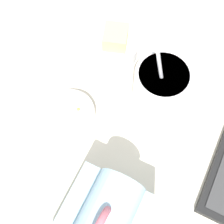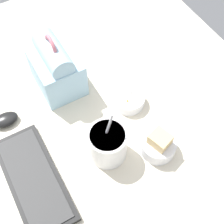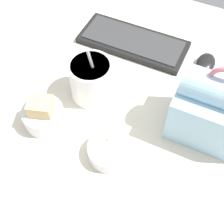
{
  "view_description": "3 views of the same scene",
  "coord_description": "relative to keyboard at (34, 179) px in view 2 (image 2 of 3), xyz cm",
  "views": [
    {
      "loc": [
        21.16,
        9.03,
        62.72
      ],
      "look_at": [
        -0.84,
        -1.75,
        7.0
      ],
      "focal_mm": 50.0,
      "sensor_mm": 36.0,
      "label": 1
    },
    {
      "loc": [
        -44.36,
        22.83,
        85.25
      ],
      "look_at": [
        -0.84,
        -1.75,
        7.0
      ],
      "focal_mm": 50.0,
      "sensor_mm": 36.0,
      "label": 2
    },
    {
      "loc": [
        17.16,
        -39.8,
        67.39
      ],
      "look_at": [
        -0.84,
        -1.75,
        7.0
      ],
      "focal_mm": 50.0,
      "sensor_mm": 36.0,
      "label": 3
    }
  ],
  "objects": [
    {
      "name": "desk_surface",
      "position": [
        7.24,
        -26.59,
        -2.02
      ],
      "size": [
        140.0,
        110.0,
        2.0
      ],
      "color": "beige",
      "rests_on": "ground"
    },
    {
      "name": "computer_mouse",
      "position": [
        22.02,
        0.43,
        0.39
      ],
      "size": [
        5.11,
        7.8,
        2.82
      ],
      "color": "black",
      "rests_on": "desk_surface"
    },
    {
      "name": "soup_cup",
      "position": [
        -2.46,
        -21.91,
        4.64
      ],
      "size": [
        10.91,
        10.91,
        18.13
      ],
      "color": "white",
      "rests_on": "desk_surface"
    },
    {
      "name": "keyboard",
      "position": [
        0.0,
        0.0,
        0.0
      ],
      "size": [
        31.94,
        13.26,
        2.1
      ],
      "color": "black",
      "rests_on": "desk_surface"
    },
    {
      "name": "bento_bowl_sandwich",
      "position": [
        -8.91,
        -34.98,
        2.1
      ],
      "size": [
        10.06,
        10.06,
        8.35
      ],
      "color": "silver",
      "rests_on": "desk_surface"
    },
    {
      "name": "lunch_bag",
      "position": [
        27.44,
        -20.11,
        7.4
      ],
      "size": [
        17.02,
        13.64,
        21.57
      ],
      "color": "#9EC6DB",
      "rests_on": "desk_surface"
    },
    {
      "name": "bento_bowl_snacks",
      "position": [
        9.54,
        -36.3,
        0.94
      ],
      "size": [
        10.05,
        10.05,
        4.49
      ],
      "color": "silver",
      "rests_on": "desk_surface"
    }
  ]
}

